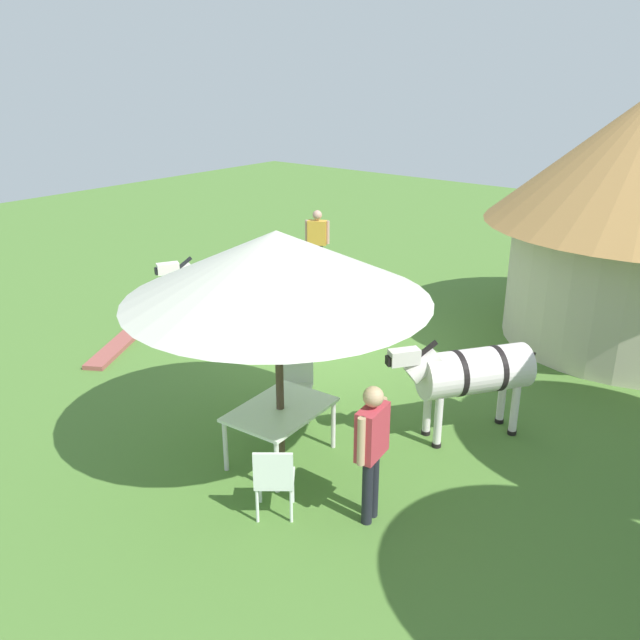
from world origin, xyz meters
The scene contains 11 objects.
ground_plane centered at (0.00, 0.00, 0.00)m, with size 36.00×36.00×0.00m, color #4C7630.
shade_umbrella centered at (3.43, 1.76, 2.62)m, with size 3.70×3.70×3.05m.
patio_dining_table centered at (3.43, 1.76, 0.66)m, with size 1.40×1.03×0.74m.
patio_chair_near_hut centered at (2.39, 1.14, 0.52)m, with size 0.59×0.59×0.90m.
patio_chair_east_end centered at (4.37, 2.50, 0.52)m, with size 0.60×0.61×0.90m.
guest_beside_umbrella centered at (3.73, 3.37, 1.00)m, with size 0.59×0.27×1.67m.
standing_watcher centered at (-3.03, -2.87, 0.99)m, with size 0.39×0.53×1.65m.
striped_lounge_chair centered at (-0.85, 0.34, 0.26)m, with size 0.67×0.88×0.66m.
zebra_nearest_camera centered at (0.58, -2.23, 0.96)m, with size 2.14×1.36×1.50m.
zebra_by_umbrella centered at (1.38, 3.36, 0.95)m, with size 1.89×1.47×1.49m.
brick_patio_kerb centered at (2.23, -3.23, 0.04)m, with size 2.80×0.36×0.08m, color #984D46.
Camera 1 is at (8.93, 6.83, 4.81)m, focal length 37.23 mm.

